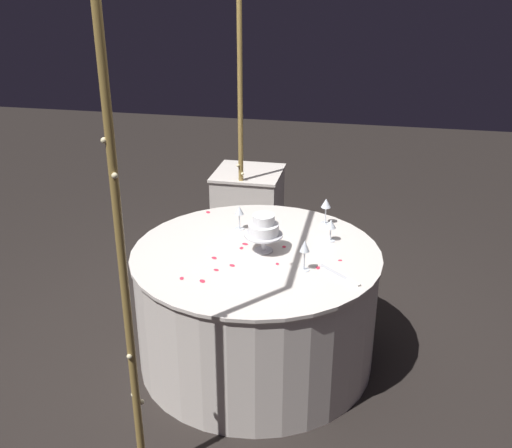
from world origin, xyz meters
The scene contains 22 objects.
ground_plane centered at (0.00, 0.00, 0.00)m, with size 12.00×12.00×0.00m, color black.
decorative_arch centered at (0.00, 0.33, 1.46)m, with size 2.16×0.06×2.23m.
main_table centered at (0.00, 0.00, 0.37)m, with size 1.44×1.44×0.73m.
side_table centered at (1.26, 0.32, 0.39)m, with size 0.51×0.51×0.78m.
tiered_cake centered at (0.01, -0.04, 0.88)m, with size 0.22×0.22×0.23m.
wine_glass_0 centered at (0.29, 0.16, 0.85)m, with size 0.06×0.06×0.16m.
wine_glass_1 centered at (0.23, -0.40, 0.83)m, with size 0.06×0.06×0.14m.
wine_glass_2 centered at (0.48, -0.35, 0.86)m, with size 0.06×0.06×0.17m.
wine_glass_3 centered at (-0.17, -0.30, 0.86)m, with size 0.06×0.06×0.18m.
cake_knife centered at (-0.21, -0.51, 0.74)m, with size 0.21×0.24×0.01m.
rose_petal_0 centered at (-0.13, 0.21, 0.73)m, with size 0.04×0.02×0.00m, color #E02D47.
rose_petal_1 centered at (-0.20, 0.09, 0.73)m, with size 0.04×0.03×0.00m, color #E02D47.
rose_petal_2 centered at (-0.02, -0.48, 0.73)m, with size 0.02×0.02×0.00m, color #E02D47.
rose_petal_3 centered at (-0.27, 0.16, 0.73)m, with size 0.03×0.02×0.00m, color #E02D47.
rose_petal_4 centered at (0.02, 0.09, 0.73)m, with size 0.03×0.02×0.00m, color #E02D47.
rose_petal_5 centered at (-0.13, -0.37, 0.73)m, with size 0.03×0.02×0.00m, color #E02D47.
rose_petal_6 centered at (0.08, 0.08, 0.73)m, with size 0.04×0.03×0.00m, color #E02D47.
rose_petal_7 centered at (-0.40, 0.20, 0.73)m, with size 0.04×0.03×0.00m, color #E02D47.
rose_petal_8 centered at (0.51, 0.43, 0.73)m, with size 0.04×0.03×0.00m, color #E02D47.
rose_petal_9 centered at (-0.39, 0.32, 0.73)m, with size 0.03×0.02×0.00m, color #E02D47.
rose_petal_10 centered at (0.09, -0.15, 0.73)m, with size 0.03×0.02×0.00m, color #E02D47.
rose_petal_11 centered at (-0.13, -0.15, 0.73)m, with size 0.03×0.02×0.00m, color #E02D47.
Camera 1 is at (-3.02, -0.62, 2.26)m, focal length 42.00 mm.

